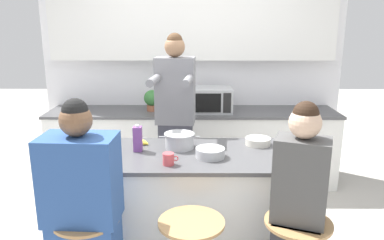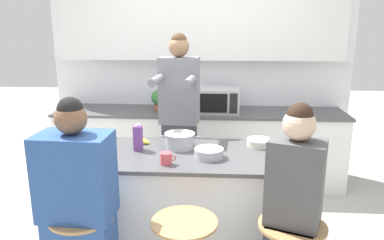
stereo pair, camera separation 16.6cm
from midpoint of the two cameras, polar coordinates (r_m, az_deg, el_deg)
The scene contains 14 objects.
wall_back at distance 4.56m, azimuth -0.95°, elevation 10.38°, with size 3.61×0.22×2.70m.
back_counter at distance 4.49m, azimuth -0.97°, elevation -4.06°, with size 3.36×0.62×0.88m.
kitchen_island at distance 3.12m, azimuth -1.56°, elevation -12.68°, with size 1.66×0.80×0.88m.
person_cooking at distance 3.64m, azimuth -3.83°, elevation -1.04°, with size 0.42×0.60×1.79m.
person_wrapped_blanket at distance 2.54m, azimuth -18.04°, elevation -14.14°, with size 0.47×0.31×1.46m.
person_seated_near at distance 2.49m, azimuth 13.87°, elevation -14.80°, with size 0.38×0.35×1.44m.
cooking_pot at distance 3.06m, azimuth -3.50°, elevation -3.17°, with size 0.34×0.25×0.12m.
fruit_bowl at distance 2.85m, azimuth 1.12°, elevation -5.01°, with size 0.22×0.22×0.07m.
mixing_bowl_steel at distance 3.17m, azimuth 8.54°, elevation -3.25°, with size 0.21×0.21×0.06m.
coffee_cup_near at distance 2.71m, azimuth -5.35°, elevation -5.96°, with size 0.11×0.08×0.09m.
banana_bunch at distance 3.18m, azimuth -9.27°, elevation -3.38°, with size 0.15×0.10×0.05m.
juice_carton at distance 3.01m, azimuth -9.84°, elevation -2.85°, with size 0.07×0.07×0.22m.
microwave at distance 4.30m, azimuth 1.75°, elevation 3.11°, with size 0.48×0.37×0.28m.
potted_plant at distance 4.37m, azimuth -7.19°, elevation 3.13°, with size 0.19×0.19×0.24m.
Camera 1 is at (0.01, -2.78, 1.88)m, focal length 35.00 mm.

